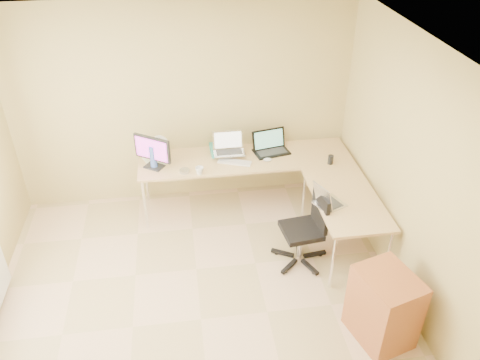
{
  "coord_description": "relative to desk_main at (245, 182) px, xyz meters",
  "views": [
    {
      "loc": [
        -0.07,
        -3.28,
        3.82
      ],
      "look_at": [
        0.55,
        1.1,
        0.9
      ],
      "focal_mm": 36.16,
      "sensor_mm": 36.0,
      "label": 1
    }
  ],
  "objects": [
    {
      "name": "desk_return",
      "position": [
        0.98,
        -1.0,
        0.0
      ],
      "size": [
        0.7,
        1.3,
        0.73
      ],
      "primitive_type": "cube",
      "color": "tan",
      "rests_on": "ground"
    },
    {
      "name": "ceiling",
      "position": [
        -0.72,
        -1.85,
        2.24
      ],
      "size": [
        4.5,
        4.5,
        0.0
      ],
      "primitive_type": "plane",
      "rotation": [
        3.14,
        0.0,
        0.0
      ],
      "color": "white",
      "rests_on": "ground"
    },
    {
      "name": "mouse",
      "position": [
        0.26,
        -0.12,
        0.38
      ],
      "size": [
        0.12,
        0.1,
        0.04
      ],
      "primitive_type": "ellipsoid",
      "rotation": [
        0.0,
        0.0,
        0.31
      ],
      "color": "silver",
      "rests_on": "desk_main"
    },
    {
      "name": "monitor",
      "position": [
        -1.13,
        -0.07,
        0.57
      ],
      "size": [
        0.49,
        0.4,
        0.41
      ],
      "primitive_type": "cube",
      "rotation": [
        0.0,
        0.0,
        -0.59
      ],
      "color": "black",
      "rests_on": "desk_main"
    },
    {
      "name": "floor",
      "position": [
        -0.72,
        -1.85,
        -0.36
      ],
      "size": [
        4.5,
        4.5,
        0.0
      ],
      "primitive_type": "plane",
      "color": "#D0AC86",
      "rests_on": "ground"
    },
    {
      "name": "book_stack",
      "position": [
        -0.3,
        0.2,
        0.39
      ],
      "size": [
        0.25,
        0.33,
        0.05
      ],
      "primitive_type": "cube",
      "rotation": [
        0.0,
        0.0,
        0.03
      ],
      "color": "teal",
      "rests_on": "desk_main"
    },
    {
      "name": "desk_main",
      "position": [
        0.0,
        0.0,
        0.0
      ],
      "size": [
        2.65,
        0.7,
        0.73
      ],
      "primitive_type": "cube",
      "color": "tan",
      "rests_on": "ground"
    },
    {
      "name": "laptop_black",
      "position": [
        0.35,
        0.08,
        0.5
      ],
      "size": [
        0.49,
        0.4,
        0.28
      ],
      "primitive_type": "cube",
      "rotation": [
        0.0,
        0.0,
        0.21
      ],
      "color": "black",
      "rests_on": "desk_main"
    },
    {
      "name": "desk_fan",
      "position": [
        -1.04,
        0.19,
        0.5
      ],
      "size": [
        0.25,
        0.25,
        0.27
      ],
      "primitive_type": "cylinder",
      "rotation": [
        0.0,
        0.0,
        -0.19
      ],
      "color": "white",
      "rests_on": "desk_main"
    },
    {
      "name": "keyboard",
      "position": [
        -0.15,
        -0.1,
        0.37
      ],
      "size": [
        0.42,
        0.25,
        0.02
      ],
      "primitive_type": "cube",
      "rotation": [
        0.0,
        0.0,
        -0.37
      ],
      "color": "silver",
      "rests_on": "desk_main"
    },
    {
      "name": "mug",
      "position": [
        -0.59,
        -0.3,
        0.41
      ],
      "size": [
        0.11,
        0.11,
        0.09
      ],
      "primitive_type": "imported",
      "rotation": [
        0.0,
        0.0,
        0.18
      ],
      "color": "silver",
      "rests_on": "desk_main"
    },
    {
      "name": "office_chair",
      "position": [
        0.45,
        -1.14,
        0.14
      ],
      "size": [
        0.59,
        0.59,
        0.89
      ],
      "primitive_type": "cube",
      "rotation": [
        0.0,
        0.0,
        0.12
      ],
      "color": "black",
      "rests_on": "ground"
    },
    {
      "name": "cabinet",
      "position": [
        0.95,
        -2.27,
        -0.01
      ],
      "size": [
        0.6,
        0.67,
        0.78
      ],
      "primitive_type": "cube",
      "rotation": [
        0.0,
        0.0,
        0.28
      ],
      "color": "brown",
      "rests_on": "ground"
    },
    {
      "name": "papers",
      "position": [
        -1.13,
        0.08,
        0.37
      ],
      "size": [
        0.32,
        0.36,
        0.01
      ],
      "primitive_type": "cube",
      "rotation": [
        0.0,
        0.0,
        0.44
      ],
      "color": "white",
      "rests_on": "desk_main"
    },
    {
      "name": "wall_back",
      "position": [
        -0.72,
        0.4,
        0.93
      ],
      "size": [
        4.5,
        0.0,
        4.5
      ],
      "primitive_type": "plane",
      "rotation": [
        1.57,
        0.0,
        0.0
      ],
      "color": "tan",
      "rests_on": "ground"
    },
    {
      "name": "water_bottle",
      "position": [
        -1.13,
        -0.07,
        0.51
      ],
      "size": [
        0.09,
        0.09,
        0.29
      ],
      "primitive_type": "cylinder",
      "rotation": [
        0.0,
        0.0,
        -0.14
      ],
      "color": "#4362C0",
      "rests_on": "desk_main"
    },
    {
      "name": "laptop_center",
      "position": [
        -0.2,
        0.06,
        0.54
      ],
      "size": [
        0.39,
        0.3,
        0.25
      ],
      "primitive_type": "cube",
      "rotation": [
        0.0,
        0.0,
        0.0
      ],
      "color": "#BCBCBC",
      "rests_on": "desk_main"
    },
    {
      "name": "cd_stack",
      "position": [
        -0.77,
        -0.23,
        0.38
      ],
      "size": [
        0.15,
        0.15,
        0.03
      ],
      "primitive_type": "cylinder",
      "rotation": [
        0.0,
        0.0,
        0.22
      ],
      "color": "#B9B9BD",
      "rests_on": "desk_main"
    },
    {
      "name": "white_box",
      "position": [
        -1.13,
        0.2,
        0.4
      ],
      "size": [
        0.26,
        0.23,
        0.08
      ],
      "primitive_type": "cube",
      "rotation": [
        0.0,
        0.0,
        -0.39
      ],
      "color": "silver",
      "rests_on": "desk_main"
    },
    {
      "name": "black_cup",
      "position": [
        1.01,
        -0.29,
        0.42
      ],
      "size": [
        0.07,
        0.07,
        0.11
      ],
      "primitive_type": "cylinder",
      "rotation": [
        0.0,
        0.0,
        -0.03
      ],
      "color": "black",
      "rests_on": "desk_main"
    },
    {
      "name": "wall_right",
      "position": [
        1.38,
        -1.85,
        0.93
      ],
      "size": [
        0.0,
        4.5,
        4.5
      ],
      "primitive_type": "plane",
      "rotation": [
        1.57,
        0.0,
        -1.57
      ],
      "color": "tan",
      "rests_on": "ground"
    },
    {
      "name": "laptop_return",
      "position": [
        0.75,
        -1.1,
        0.48
      ],
      "size": [
        0.42,
        0.39,
        0.23
      ],
      "primitive_type": "cube",
      "rotation": [
        0.0,
        0.0,
        1.98
      ],
      "color": "silver",
      "rests_on": "desk_return"
    }
  ]
}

